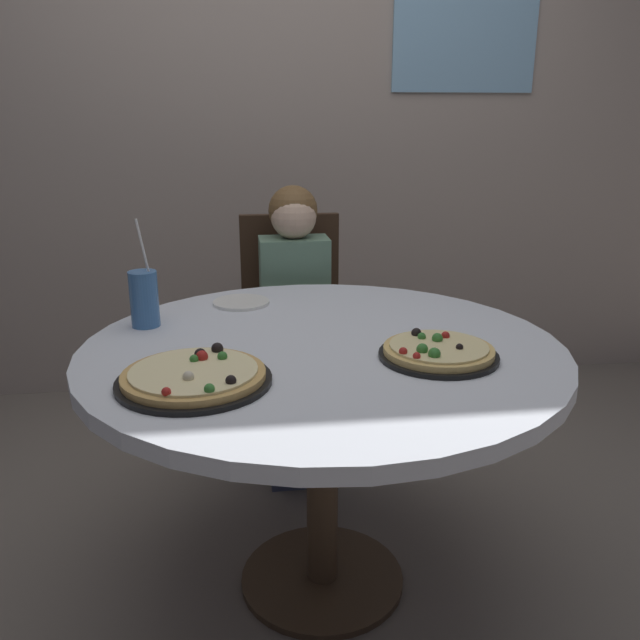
% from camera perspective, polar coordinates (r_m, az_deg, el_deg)
% --- Properties ---
extents(ground_plane, '(8.00, 8.00, 0.00)m').
position_cam_1_polar(ground_plane, '(2.09, 0.19, -21.87)').
color(ground_plane, slate).
extents(wall_with_window, '(5.20, 0.14, 2.90)m').
position_cam_1_polar(wall_with_window, '(3.22, -3.78, 19.70)').
color(wall_with_window, '#A8998E').
rests_on(wall_with_window, ground_plane).
extents(dining_table, '(1.27, 1.27, 0.75)m').
position_cam_1_polar(dining_table, '(1.75, 0.22, -4.93)').
color(dining_table, silver).
rests_on(dining_table, ground_plane).
extents(chair_wooden, '(0.40, 0.40, 0.95)m').
position_cam_1_polar(chair_wooden, '(2.64, -2.45, -0.07)').
color(chair_wooden, '#382619').
rests_on(chair_wooden, ground_plane).
extents(diner_child, '(0.26, 0.41, 1.08)m').
position_cam_1_polar(diner_child, '(2.48, -2.03, -2.35)').
color(diner_child, '#3F4766').
rests_on(diner_child, ground_plane).
extents(pizza_veggie, '(0.30, 0.30, 0.05)m').
position_cam_1_polar(pizza_veggie, '(1.64, 10.32, -2.74)').
color(pizza_veggie, black).
rests_on(pizza_veggie, dining_table).
extents(pizza_cheese, '(0.35, 0.35, 0.05)m').
position_cam_1_polar(pizza_cheese, '(1.49, -10.97, -4.89)').
color(pizza_cheese, black).
rests_on(pizza_cheese, dining_table).
extents(soda_cup, '(0.08, 0.08, 0.31)m').
position_cam_1_polar(soda_cup, '(1.90, -15.18, 1.83)').
color(soda_cup, '#3F72B2').
rests_on(soda_cup, dining_table).
extents(plate_small, '(0.18, 0.18, 0.01)m').
position_cam_1_polar(plate_small, '(2.09, -6.94, 1.54)').
color(plate_small, white).
rests_on(plate_small, dining_table).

